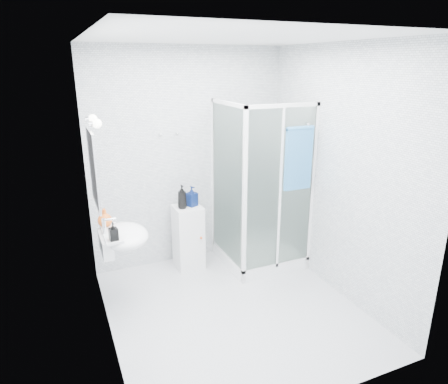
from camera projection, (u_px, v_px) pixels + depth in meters
name	position (u px, v px, depth m)	size (l,w,h in m)	color
room	(234.00, 188.00, 3.68)	(2.40, 2.60, 2.60)	silver
shower_enclosure	(257.00, 231.00, 4.87)	(0.90, 0.95, 2.00)	white
wall_basin	(122.00, 237.00, 3.86)	(0.46, 0.56, 0.35)	white
mirror	(93.00, 169.00, 3.57)	(0.02, 0.60, 0.70)	white
vanity_lights	(94.00, 121.00, 3.46)	(0.10, 0.40, 0.08)	silver
wall_hooks	(169.00, 134.00, 4.59)	(0.23, 0.06, 0.03)	silver
storage_cabinet	(188.00, 237.00, 4.83)	(0.33, 0.35, 0.78)	white
hand_towel	(299.00, 157.00, 4.32)	(0.33, 0.05, 0.70)	teal
shampoo_bottle_a	(182.00, 197.00, 4.62)	(0.11, 0.11, 0.28)	black
shampoo_bottle_b	(192.00, 196.00, 4.71)	(0.11, 0.11, 0.24)	#0D1D4E
soap_dispenser_orange	(105.00, 217.00, 3.92)	(0.14, 0.14, 0.18)	#DB5D19
soap_dispenser_black	(113.00, 231.00, 3.61)	(0.08, 0.08, 0.17)	black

